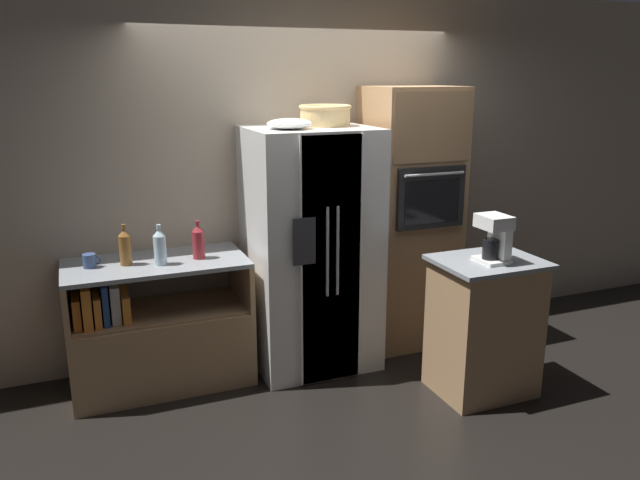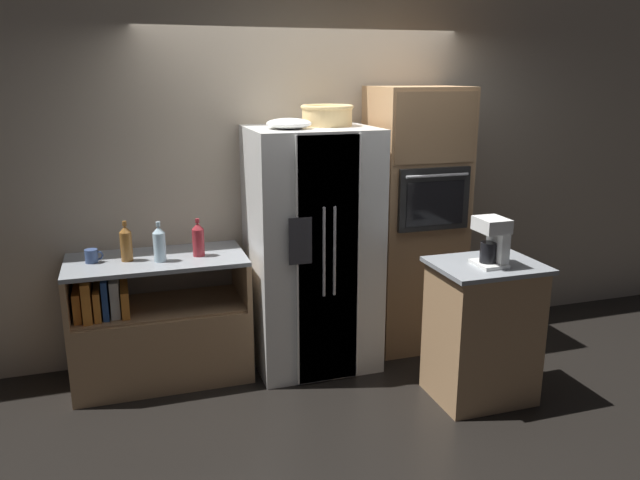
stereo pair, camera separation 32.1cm
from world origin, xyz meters
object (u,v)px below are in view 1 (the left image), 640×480
(coffee_maker, at_px, (496,236))
(wicker_basket, at_px, (325,115))
(bottle_short, at_px, (125,247))
(bottle_wide, at_px, (198,241))
(wall_oven, at_px, (409,218))
(bottle_tall, at_px, (160,247))
(refrigerator, at_px, (311,249))
(mug, at_px, (90,261))
(fruit_bowl, at_px, (290,124))

(coffee_maker, bearing_deg, wicker_basket, 127.95)
(bottle_short, relative_size, bottle_wide, 1.04)
(wall_oven, relative_size, bottle_tall, 7.43)
(refrigerator, bearing_deg, wicker_basket, 27.92)
(bottle_tall, relative_size, bottle_wide, 1.03)
(refrigerator, distance_m, bottle_tall, 1.11)
(coffee_maker, bearing_deg, refrigerator, 134.78)
(mug, bearing_deg, bottle_short, -7.04)
(refrigerator, bearing_deg, coffee_maker, -45.22)
(coffee_maker, bearing_deg, bottle_short, 155.89)
(refrigerator, distance_m, wall_oven, 0.90)
(wicker_basket, distance_m, bottle_short, 1.69)
(bottle_tall, bearing_deg, bottle_short, 159.36)
(wicker_basket, relative_size, bottle_wide, 1.42)
(wall_oven, relative_size, mug, 17.05)
(mug, height_order, coffee_maker, coffee_maker)
(refrigerator, relative_size, bottle_tall, 6.44)
(wall_oven, height_order, mug, wall_oven)
(wicker_basket, bearing_deg, coffee_maker, -52.05)
(refrigerator, distance_m, mug, 1.56)
(fruit_bowl, distance_m, mug, 1.63)
(wicker_basket, height_order, fruit_bowl, wicker_basket)
(fruit_bowl, relative_size, coffee_maker, 0.99)
(bottle_tall, height_order, bottle_short, bottle_short)
(refrigerator, relative_size, bottle_short, 6.38)
(coffee_maker, bearing_deg, wall_oven, 92.84)
(wicker_basket, height_order, bottle_short, wicker_basket)
(fruit_bowl, distance_m, coffee_maker, 1.58)
(wall_oven, distance_m, coffee_maker, 1.04)
(bottle_short, distance_m, coffee_maker, 2.47)
(mug, bearing_deg, refrigerator, -3.55)
(refrigerator, relative_size, fruit_bowl, 5.72)
(refrigerator, height_order, mug, refrigerator)
(bottle_tall, distance_m, bottle_wide, 0.28)
(fruit_bowl, bearing_deg, coffee_maker, -37.67)
(wall_oven, relative_size, bottle_short, 7.36)
(refrigerator, bearing_deg, bottle_tall, -179.25)
(bottle_short, height_order, coffee_maker, coffee_maker)
(refrigerator, bearing_deg, bottle_short, 177.06)
(fruit_bowl, relative_size, bottle_tall, 1.13)
(refrigerator, distance_m, coffee_maker, 1.35)
(bottle_wide, bearing_deg, bottle_short, 176.43)
(bottle_short, height_order, mug, bottle_short)
(wicker_basket, bearing_deg, wall_oven, 1.20)
(bottle_tall, bearing_deg, wall_oven, 3.02)
(fruit_bowl, bearing_deg, mug, 172.78)
(bottle_tall, bearing_deg, bottle_wide, 10.77)
(fruit_bowl, xyz_separation_m, mug, (-1.37, 0.17, -0.88))
(refrigerator, distance_m, wicker_basket, 0.99)
(wicker_basket, height_order, bottle_wide, wicker_basket)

